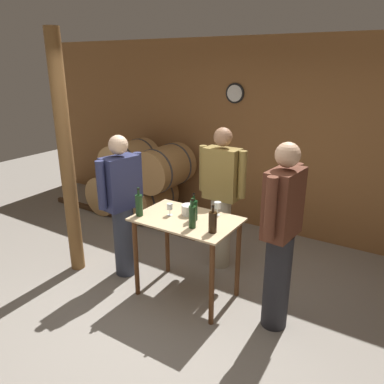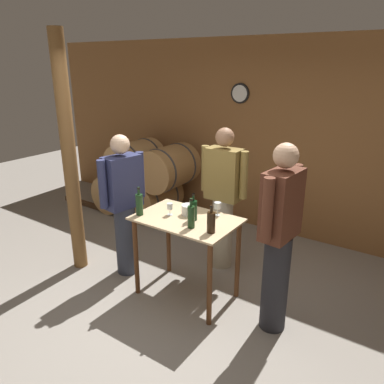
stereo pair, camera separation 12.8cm
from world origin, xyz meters
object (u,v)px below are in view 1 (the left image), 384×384
object	(u,v)px
wine_bottle_far_left	(139,205)
person_host	(122,204)
wine_glass_near_left	(170,207)
wine_glass_near_center	(218,206)
wine_bottle_center	(192,216)
person_visitor_bearded	(221,196)
person_visitor_with_scarf	(281,235)
ice_bucket	(189,210)
wine_bottle_right	(213,222)
wine_bottle_left	(194,210)
wooden_post	(66,159)

from	to	relation	value
wine_bottle_far_left	person_host	bearing A→B (deg)	156.09
wine_glass_near_left	wine_glass_near_center	size ratio (longest dim) A/B	0.89
wine_bottle_center	person_host	size ratio (longest dim) A/B	0.18
wine_glass_near_left	person_visitor_bearded	distance (m)	0.79
wine_bottle_center	person_visitor_with_scarf	world-z (taller)	person_visitor_with_scarf
wine_glass_near_left	wine_bottle_center	bearing A→B (deg)	-20.37
wine_glass_near_left	ice_bucket	bearing A→B (deg)	37.35
person_host	person_visitor_with_scarf	bearing A→B (deg)	1.73
wine_glass_near_center	person_visitor_with_scarf	size ratio (longest dim) A/B	0.08
person_visitor_with_scarf	person_visitor_bearded	xyz separation A→B (m)	(-0.97, 0.71, -0.04)
wine_bottle_right	ice_bucket	world-z (taller)	wine_bottle_right
wine_bottle_left	wine_bottle_center	size ratio (longest dim) A/B	0.94
wine_bottle_right	wine_bottle_center	bearing A→B (deg)	-175.98
ice_bucket	wine_glass_near_center	bearing A→B (deg)	29.66
wine_bottle_right	ice_bucket	size ratio (longest dim) A/B	1.85
wine_bottle_center	person_visitor_with_scarf	bearing A→B (deg)	13.65
wine_bottle_left	person_host	bearing A→B (deg)	-178.50
wine_glass_near_left	ice_bucket	world-z (taller)	wine_glass_near_left
wine_glass_near_center	wine_bottle_left	bearing A→B (deg)	-121.11
wooden_post	wine_bottle_left	bearing A→B (deg)	9.33
wine_bottle_left	person_visitor_with_scarf	size ratio (longest dim) A/B	0.16
person_visitor_with_scarf	wooden_post	bearing A→B (deg)	-173.36
wine_bottle_left	wine_bottle_center	bearing A→B (deg)	-62.11
wine_glass_near_center	ice_bucket	bearing A→B (deg)	-150.34
wine_glass_near_center	person_host	xyz separation A→B (m)	(-1.07, -0.26, -0.12)
wooden_post	wine_bottle_center	distance (m)	1.63
wine_bottle_center	wine_glass_near_left	distance (m)	0.38
person_host	person_visitor_with_scarf	distance (m)	1.81
wine_glass_near_left	ice_bucket	xyz separation A→B (m)	(0.15, 0.12, -0.04)
wooden_post	person_host	bearing A→B (deg)	21.13
wine_bottle_left	wine_glass_near_center	distance (m)	0.27
wine_bottle_left	wine_glass_near_left	distance (m)	0.27
wooden_post	person_visitor_bearded	world-z (taller)	wooden_post
wine_bottle_center	ice_bucket	distance (m)	0.33
wine_bottle_left	person_visitor_bearded	size ratio (longest dim) A/B	0.16
wine_bottle_center	wine_glass_near_left	world-z (taller)	wine_bottle_center
wine_bottle_far_left	wine_bottle_right	xyz separation A→B (m)	(0.82, 0.06, -0.01)
ice_bucket	person_host	world-z (taller)	person_host
wine_glass_near_center	wine_bottle_far_left	bearing A→B (deg)	-146.80
wine_bottle_far_left	person_visitor_with_scarf	world-z (taller)	person_visitor_with_scarf
wine_bottle_left	wine_glass_near_left	size ratio (longest dim) A/B	2.18
wine_glass_near_center	person_visitor_bearded	bearing A→B (deg)	114.09
wine_bottle_far_left	wine_glass_near_left	distance (m)	0.31
wine_bottle_left	person_host	world-z (taller)	person_host
wine_bottle_far_left	person_visitor_bearded	bearing A→B (deg)	65.10
wine_bottle_right	wine_glass_near_center	xyz separation A→B (m)	(-0.16, 0.38, -0.00)
wine_glass_near_center	ice_bucket	size ratio (longest dim) A/B	0.98
wine_glass_near_left	wine_bottle_left	bearing A→B (deg)	6.50
person_host	wine_glass_near_left	bearing A→B (deg)	-0.55
wine_glass_near_left	person_visitor_with_scarf	world-z (taller)	person_visitor_with_scarf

